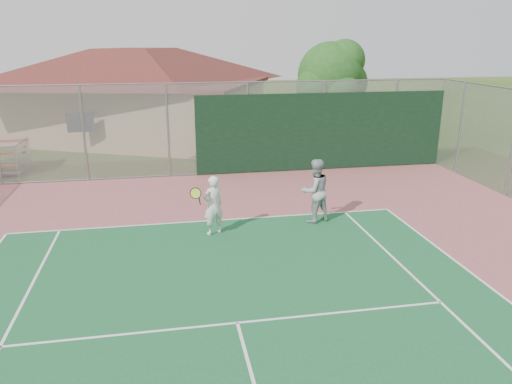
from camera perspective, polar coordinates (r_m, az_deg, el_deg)
back_fence at (r=19.21m, az=-0.63°, el=7.01°), size 20.08×0.11×3.53m
clubhouse at (r=26.77m, az=-13.39°, el=11.81°), size 14.92×12.87×5.43m
tree at (r=24.01m, az=8.71°, el=12.81°), size 3.60×3.41×5.03m
player_white_front at (r=13.29m, az=-4.95°, el=-1.56°), size 0.99×0.70×1.61m
player_grey_back at (r=14.22m, az=6.75°, el=0.07°), size 1.05×0.92×1.83m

